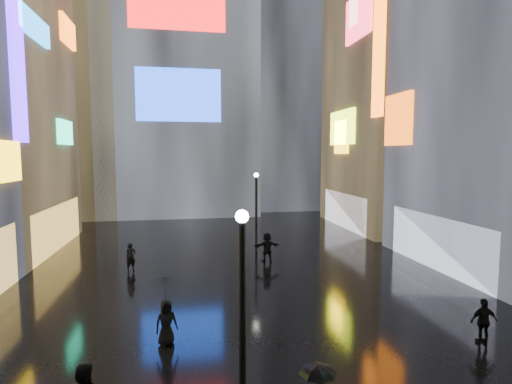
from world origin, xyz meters
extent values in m
plane|color=black|center=(0.00, 20.00, 0.00)|extent=(140.00, 140.00, 0.00)
cube|color=#FCB20C|center=(-10.85, 18.32, 6.06)|extent=(0.25, 2.24, 1.94)
cube|color=#4014FC|center=(-10.85, 20.00, 11.00)|extent=(0.25, 1.40, 8.00)
cube|color=#FFC659|center=(-11.10, 26.00, 1.50)|extent=(0.20, 10.00, 3.00)
cube|color=#19E397|center=(-10.85, 27.82, 7.91)|extent=(0.25, 3.00, 1.71)
cube|color=#1986F0|center=(-10.85, 22.61, 13.61)|extent=(0.25, 4.84, 1.37)
cube|color=#FC5F0C|center=(-10.85, 29.70, 15.31)|extent=(0.25, 3.32, 1.94)
cube|color=white|center=(11.10, 17.00, 1.50)|extent=(0.20, 9.00, 3.00)
cube|color=#FC5F0C|center=(10.85, 21.12, 8.58)|extent=(0.25, 2.99, 3.26)
cube|color=#FC5F0C|center=(10.85, 24.00, 14.00)|extent=(0.25, 1.40, 10.00)
cube|color=black|center=(16.00, 30.00, 14.00)|extent=(10.00, 12.00, 28.00)
cube|color=white|center=(11.10, 30.00, 1.50)|extent=(0.20, 9.00, 3.00)
cube|color=#CDFC19|center=(10.85, 30.32, 8.66)|extent=(0.25, 4.92, 2.91)
cube|color=#FC324B|center=(10.85, 27.51, 17.02)|extent=(0.25, 4.36, 3.46)
cube|color=#FCB20C|center=(10.85, 30.44, 7.84)|extent=(0.25, 2.63, 2.87)
cube|color=#19E397|center=(10.85, 28.19, 17.94)|extent=(0.25, 1.69, 2.90)
cube|color=black|center=(-3.00, 44.00, 21.00)|extent=(16.00, 14.00, 42.00)
cube|color=#194CFF|center=(-3.00, 36.90, 12.00)|extent=(8.00, 0.20, 5.00)
cube|color=black|center=(9.00, 46.00, 17.00)|extent=(12.00, 12.00, 34.00)
cube|color=black|center=(-14.00, 42.00, 13.00)|extent=(10.00, 10.00, 26.00)
cylinder|color=black|center=(-1.39, 6.04, 2.50)|extent=(0.16, 0.16, 5.00)
sphere|color=white|center=(-1.39, 6.04, 5.05)|extent=(0.30, 0.30, 0.30)
cylinder|color=black|center=(1.95, 22.71, 2.50)|extent=(0.16, 0.16, 5.00)
sphere|color=white|center=(1.95, 22.71, 5.05)|extent=(0.30, 0.30, 0.30)
imported|color=black|center=(7.29, 8.91, 0.77)|extent=(0.95, 0.49, 1.55)
imported|color=black|center=(-3.30, 10.70, 0.77)|extent=(0.88, 0.73, 1.54)
imported|color=black|center=(2.17, 20.30, 0.87)|extent=(1.65, 0.62, 1.75)
imported|color=black|center=(-5.57, 19.74, 0.77)|extent=(0.67, 0.59, 1.54)
imported|color=black|center=(-0.06, 4.72, 1.94)|extent=(0.90, 0.90, 0.64)
imported|color=black|center=(-3.30, 10.70, 1.95)|extent=(1.27, 1.27, 0.82)
camera|label=1|loc=(-2.62, -2.52, 6.42)|focal=28.00mm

